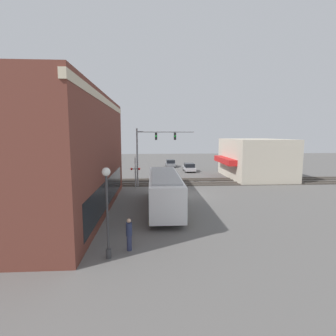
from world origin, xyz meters
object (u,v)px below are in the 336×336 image
(crossing_signal, at_px, (135,169))
(pedestrian_by_lamp, at_px, (129,234))
(parked_car_grey, at_px, (170,163))
(parked_car_silver, at_px, (189,168))
(parked_car_white, at_px, (159,174))
(streetlamp, at_px, (107,205))
(city_bus, at_px, (164,189))

(crossing_signal, bearing_deg, pedestrian_by_lamp, -177.60)
(parked_car_grey, bearing_deg, parked_car_silver, -157.85)
(parked_car_white, distance_m, parked_car_grey, 14.35)
(crossing_signal, bearing_deg, streetlamp, 179.13)
(parked_car_silver, bearing_deg, parked_car_grey, 22.15)
(crossing_signal, height_order, parked_car_silver, crossing_signal)
(parked_car_grey, xyz_separation_m, pedestrian_by_lamp, (-37.85, 4.94, 0.28))
(city_bus, xyz_separation_m, pedestrian_by_lamp, (-8.19, 2.34, -0.76))
(crossing_signal, height_order, parked_car_white, crossing_signal)
(streetlamp, bearing_deg, city_bus, -20.27)
(parked_car_silver, xyz_separation_m, parked_car_grey, (6.88, 2.80, -0.01))
(parked_car_white, height_order, pedestrian_by_lamp, pedestrian_by_lamp)
(parked_car_grey, bearing_deg, city_bus, 174.99)
(parked_car_white, height_order, parked_car_grey, parked_car_white)
(city_bus, xyz_separation_m, parked_car_grey, (29.66, -2.60, -1.04))
(streetlamp, height_order, pedestrian_by_lamp, streetlamp)
(streetlamp, bearing_deg, parked_car_silver, -15.36)
(city_bus, relative_size, streetlamp, 2.34)
(city_bus, distance_m, crossing_signal, 9.70)
(crossing_signal, relative_size, parked_car_white, 0.79)
(parked_car_silver, bearing_deg, pedestrian_by_lamp, 165.97)
(crossing_signal, distance_m, pedestrian_by_lamp, 17.44)
(parked_car_white, bearing_deg, city_bus, 180.00)
(parked_car_white, distance_m, pedestrian_by_lamp, 23.85)
(city_bus, height_order, parked_car_white, city_bus)
(streetlamp, xyz_separation_m, parked_car_white, (24.60, -3.34, -2.16))
(streetlamp, distance_m, parked_car_silver, 33.09)
(streetlamp, distance_m, pedestrian_by_lamp, 2.33)
(crossing_signal, bearing_deg, parked_car_white, -25.74)
(crossing_signal, distance_m, streetlamp, 18.25)
(crossing_signal, distance_m, parked_car_grey, 21.31)
(crossing_signal, bearing_deg, city_bus, -161.53)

